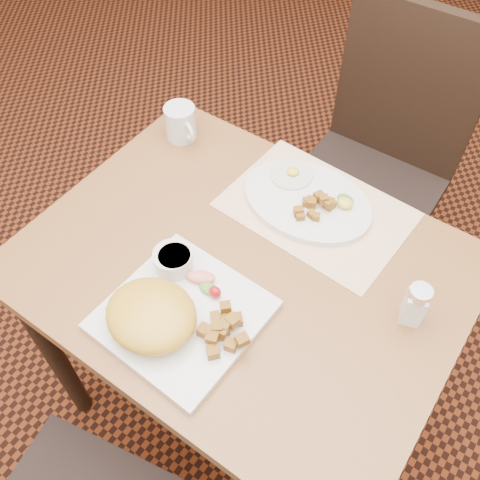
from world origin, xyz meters
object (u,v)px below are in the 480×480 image
object	(u,v)px
chair_far	(379,157)
plate_square	(183,315)
plate_oval	(307,201)
table	(242,291)
coffee_mug	(181,123)
salt_shaker	(415,304)

from	to	relation	value
chair_far	plate_square	distance (m)	0.89
plate_oval	chair_far	bearing A→B (deg)	89.75
table	coffee_mug	distance (m)	0.45
salt_shaker	coffee_mug	distance (m)	0.71
table	plate_oval	size ratio (longest dim) A/B	2.96
chair_far	coffee_mug	bearing A→B (deg)	49.05
plate_square	salt_shaker	world-z (taller)	salt_shaker
plate_square	coffee_mug	xyz separation A→B (m)	(-0.33, 0.41, 0.04)
chair_far	coffee_mug	world-z (taller)	chair_far
table	coffee_mug	xyz separation A→B (m)	(-0.35, 0.24, 0.15)
table	salt_shaker	distance (m)	0.38
plate_oval	salt_shaker	xyz separation A→B (m)	(0.31, -0.14, 0.04)
salt_shaker	coffee_mug	world-z (taller)	salt_shaker
table	plate_oval	bearing A→B (deg)	83.39
chair_far	salt_shaker	distance (m)	0.73
salt_shaker	table	bearing A→B (deg)	-166.90
plate_square	table	bearing A→B (deg)	83.32
table	coffee_mug	size ratio (longest dim) A/B	8.50
table	chair_far	bearing A→B (deg)	87.70
salt_shaker	chair_far	bearing A→B (deg)	117.09
coffee_mug	salt_shaker	bearing A→B (deg)	-13.01
chair_far	salt_shaker	xyz separation A→B (m)	(0.31, -0.61, 0.26)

